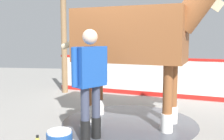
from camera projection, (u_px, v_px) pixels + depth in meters
name	position (u px, v px, depth m)	size (l,w,h in m)	color
ground_plane	(124.00, 121.00, 5.05)	(16.00, 16.00, 0.02)	gray
wet_patch	(129.00, 122.00, 4.96)	(2.50, 2.50, 0.00)	#42444C
barrier_wall	(157.00, 79.00, 7.06)	(1.49, 5.78, 1.05)	white
roof_post_far	(64.00, 47.00, 7.49)	(0.16, 0.16, 2.60)	olive
horse	(137.00, 37.00, 4.72)	(1.38, 3.34, 2.80)	brown
handler	(90.00, 77.00, 3.99)	(0.57, 0.47, 1.69)	black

